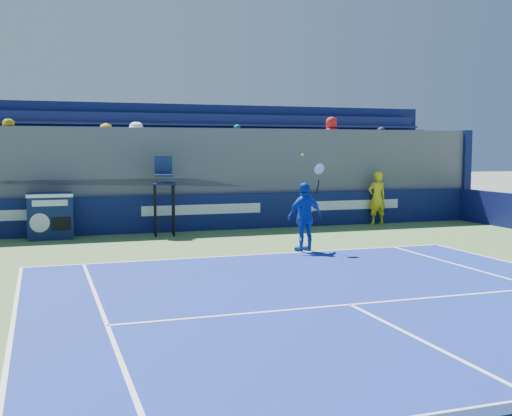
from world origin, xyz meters
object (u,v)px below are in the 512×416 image
object	(u,v)px
umpire_chair	(164,187)
match_clock	(50,215)
tennis_player	(305,217)
ball_person	(377,198)

from	to	relation	value
umpire_chair	match_clock	bearing A→B (deg)	175.52
tennis_player	ball_person	bearing A→B (deg)	44.69
match_clock	tennis_player	bearing A→B (deg)	-35.65
match_clock	umpire_chair	size ratio (longest dim) A/B	0.56
ball_person	match_clock	xyz separation A→B (m)	(-11.11, -0.20, -0.22)
ball_person	match_clock	bearing A→B (deg)	-0.15
match_clock	tennis_player	distance (m)	7.78
ball_person	tennis_player	xyz separation A→B (m)	(-4.79, -4.74, -0.03)
tennis_player	umpire_chair	bearing A→B (deg)	124.53
umpire_chair	tennis_player	distance (m)	5.22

